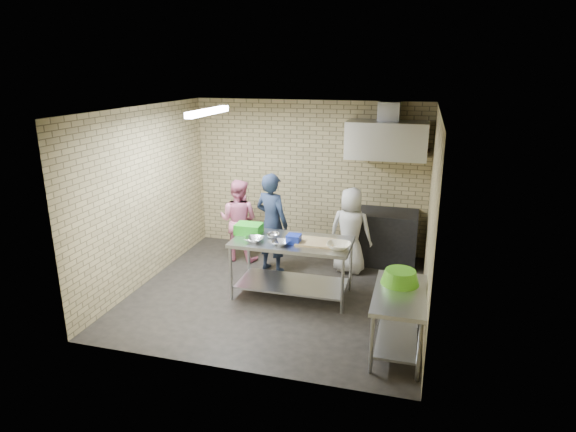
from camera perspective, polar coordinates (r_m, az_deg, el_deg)
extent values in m
plane|color=black|center=(7.39, -1.17, -8.94)|extent=(4.20, 4.20, 0.00)
plane|color=black|center=(6.67, -1.32, 12.42)|extent=(4.20, 4.20, 0.00)
cube|color=tan|center=(8.78, 2.50, 4.61)|extent=(4.20, 0.06, 2.70)
cube|color=tan|center=(5.12, -7.66, -4.71)|extent=(4.20, 0.06, 2.70)
cube|color=tan|center=(7.75, -16.30, 2.26)|extent=(0.06, 4.00, 2.70)
cube|color=tan|center=(6.64, 16.40, -0.17)|extent=(0.06, 4.00, 2.70)
cube|color=#A9ABAF|center=(7.15, 0.47, -6.10)|extent=(1.71, 0.85, 0.85)
cube|color=silver|center=(5.99, 12.75, -11.94)|extent=(0.60, 1.20, 0.75)
cube|color=black|center=(8.50, 10.79, -2.41)|extent=(1.20, 0.70, 0.90)
cube|color=silver|center=(8.16, 11.46, 8.70)|extent=(1.30, 0.60, 0.60)
cube|color=#A5A8AD|center=(8.26, 11.73, 11.92)|extent=(0.35, 0.30, 0.30)
cube|color=#3F2B19|center=(8.36, 13.55, 7.50)|extent=(0.80, 0.20, 0.04)
cube|color=white|center=(7.02, -9.33, 11.95)|extent=(0.10, 1.25, 0.08)
cube|color=green|center=(7.28, -4.61, -1.50)|extent=(0.38, 0.28, 0.15)
cube|color=#172EB0|center=(6.87, 0.67, -2.70)|extent=(0.19, 0.19, 0.12)
cube|color=tan|center=(6.89, 3.25, -3.07)|extent=(0.52, 0.40, 0.03)
imported|color=#B1B4B8|center=(6.94, -3.95, -2.78)|extent=(0.27, 0.27, 0.07)
imported|color=#B8BABF|center=(7.11, -1.76, -2.28)|extent=(0.21, 0.21, 0.06)
imported|color=#A9ACB0|center=(6.81, -0.82, -3.17)|extent=(0.25, 0.25, 0.06)
imported|color=beige|center=(6.70, 5.94, -3.49)|extent=(0.33, 0.33, 0.08)
cylinder|color=#B22619|center=(8.36, 11.88, 8.37)|extent=(0.07, 0.07, 0.18)
cylinder|color=green|center=(8.35, 14.64, 8.07)|extent=(0.06, 0.06, 0.15)
imported|color=black|center=(7.88, -1.90, -0.82)|extent=(0.70, 0.58, 1.64)
imported|color=pink|center=(8.43, -5.81, -0.48)|extent=(0.73, 0.59, 1.43)
imported|color=silver|center=(7.94, 7.33, -1.69)|extent=(0.74, 0.52, 1.41)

